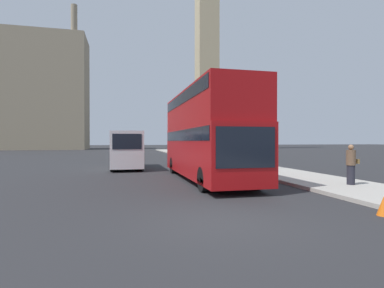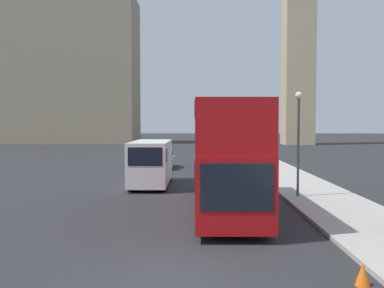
# 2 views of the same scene
# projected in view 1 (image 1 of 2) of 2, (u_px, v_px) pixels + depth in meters

# --- Properties ---
(ground_plane) EXTENTS (300.00, 300.00, 0.00)m
(ground_plane) POSITION_uv_depth(u_px,v_px,m) (221.00, 221.00, 7.69)
(ground_plane) COLOR #28282B
(clock_tower) EXTENTS (5.53, 5.70, 71.48)m
(clock_tower) POSITION_uv_depth(u_px,v_px,m) (207.00, 6.00, 76.30)
(clock_tower) COLOR tan
(clock_tower) RESTS_ON ground_plane
(building_block_distant) EXTENTS (30.33, 11.90, 33.58)m
(building_block_distant) POSITION_uv_depth(u_px,v_px,m) (20.00, 92.00, 71.28)
(building_block_distant) COLOR gray
(building_block_distant) RESTS_ON ground_plane
(red_double_decker_bus) EXTENTS (2.63, 10.35, 4.63)m
(red_double_decker_bus) POSITION_uv_depth(u_px,v_px,m) (206.00, 131.00, 15.76)
(red_double_decker_bus) COLOR #A80F11
(red_double_decker_bus) RESTS_ON ground_plane
(white_van) EXTENTS (2.21, 6.09, 2.72)m
(white_van) POSITION_uv_depth(u_px,v_px,m) (126.00, 149.00, 22.08)
(white_van) COLOR white
(white_van) RESTS_ON ground_plane
(pedestrian) EXTENTS (0.55, 0.39, 1.74)m
(pedestrian) POSITION_uv_depth(u_px,v_px,m) (351.00, 165.00, 13.02)
(pedestrian) COLOR #23232D
(pedestrian) RESTS_ON sidewalk_strip
(street_lamp) EXTENTS (0.36, 0.36, 5.22)m
(street_lamp) POSITION_uv_depth(u_px,v_px,m) (250.00, 117.00, 19.60)
(street_lamp) COLOR #38383D
(street_lamp) RESTS_ON sidewalk_strip
(parked_sedan) EXTENTS (1.86, 4.57, 1.49)m
(parked_sedan) POSITION_uv_depth(u_px,v_px,m) (124.00, 154.00, 32.38)
(parked_sedan) COLOR #99999E
(parked_sedan) RESTS_ON ground_plane
(traffic_cone) EXTENTS (0.36, 0.36, 0.55)m
(traffic_cone) POSITION_uv_depth(u_px,v_px,m) (384.00, 206.00, 8.19)
(traffic_cone) COLOR orange
(traffic_cone) RESTS_ON ground_plane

